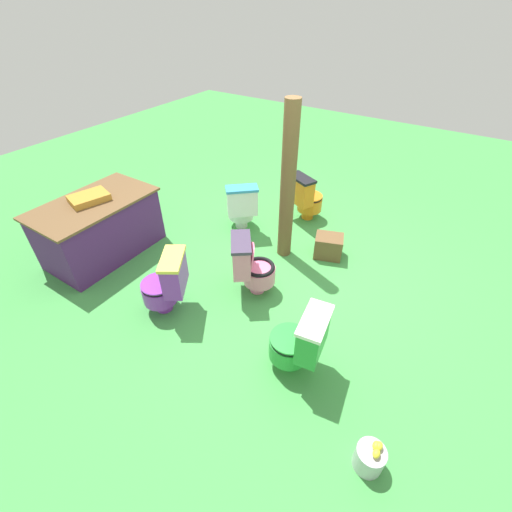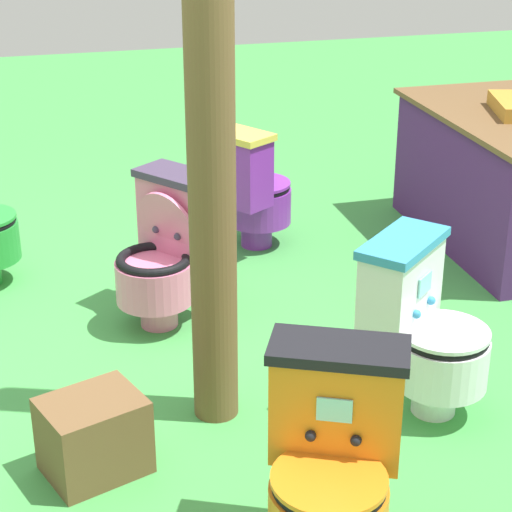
{
  "view_description": "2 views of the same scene",
  "coord_description": "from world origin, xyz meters",
  "px_view_note": "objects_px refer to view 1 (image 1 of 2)",
  "views": [
    {
      "loc": [
        -2.93,
        -1.45,
        2.87
      ],
      "look_at": [
        -0.44,
        0.18,
        0.53
      ],
      "focal_mm": 24.37,
      "sensor_mm": 36.0,
      "label": 1
    },
    {
      "loc": [
        3.55,
        -0.39,
        2.12
      ],
      "look_at": [
        -0.26,
        0.63,
        0.37
      ],
      "focal_mm": 64.99,
      "sensor_mm": 36.0,
      "label": 2
    }
  ],
  "objects_px": {
    "vendor_table": "(100,227)",
    "toilet_green": "(299,342)",
    "toilet_pink": "(251,266)",
    "toilet_white": "(241,207)",
    "lemon_bucket": "(370,458)",
    "toilet_orange": "(306,197)",
    "small_crate": "(328,246)",
    "wooden_post": "(288,186)",
    "toilet_purple": "(166,284)"
  },
  "relations": [
    {
      "from": "vendor_table",
      "to": "toilet_green",
      "type": "bearing_deg",
      "value": -93.69
    },
    {
      "from": "toilet_pink",
      "to": "toilet_white",
      "type": "distance_m",
      "value": 1.33
    },
    {
      "from": "toilet_green",
      "to": "lemon_bucket",
      "type": "xyz_separation_m",
      "value": [
        -0.47,
        -0.85,
        -0.25
      ]
    },
    {
      "from": "toilet_orange",
      "to": "small_crate",
      "type": "height_order",
      "value": "toilet_orange"
    },
    {
      "from": "lemon_bucket",
      "to": "toilet_pink",
      "type": "bearing_deg",
      "value": 58.3
    },
    {
      "from": "toilet_white",
      "to": "wooden_post",
      "type": "bearing_deg",
      "value": -54.0
    },
    {
      "from": "toilet_purple",
      "to": "small_crate",
      "type": "bearing_deg",
      "value": -62.6
    },
    {
      "from": "toilet_green",
      "to": "toilet_orange",
      "type": "xyz_separation_m",
      "value": [
        2.41,
        1.15,
        0.0
      ]
    },
    {
      "from": "wooden_post",
      "to": "toilet_white",
      "type": "bearing_deg",
      "value": 77.87
    },
    {
      "from": "toilet_green",
      "to": "lemon_bucket",
      "type": "bearing_deg",
      "value": -127.34
    },
    {
      "from": "toilet_white",
      "to": "toilet_orange",
      "type": "height_order",
      "value": "same"
    },
    {
      "from": "vendor_table",
      "to": "toilet_orange",
      "type": "bearing_deg",
      "value": -39.79
    },
    {
      "from": "wooden_post",
      "to": "small_crate",
      "type": "xyz_separation_m",
      "value": [
        0.26,
        -0.52,
        -0.84
      ]
    },
    {
      "from": "vendor_table",
      "to": "toilet_pink",
      "type": "bearing_deg",
      "value": -77.7
    },
    {
      "from": "vendor_table",
      "to": "toilet_white",
      "type": "bearing_deg",
      "value": -39.19
    },
    {
      "from": "toilet_pink",
      "to": "vendor_table",
      "type": "relative_size",
      "value": 0.5
    },
    {
      "from": "toilet_orange",
      "to": "toilet_purple",
      "type": "relative_size",
      "value": 1.0
    },
    {
      "from": "small_crate",
      "to": "toilet_white",
      "type": "bearing_deg",
      "value": 93.85
    },
    {
      "from": "toilet_green",
      "to": "lemon_bucket",
      "type": "relative_size",
      "value": 2.63
    },
    {
      "from": "small_crate",
      "to": "lemon_bucket",
      "type": "xyz_separation_m",
      "value": [
        -2.22,
        -1.32,
        -0.03
      ]
    },
    {
      "from": "lemon_bucket",
      "to": "toilet_white",
      "type": "bearing_deg",
      "value": 51.14
    },
    {
      "from": "toilet_purple",
      "to": "lemon_bucket",
      "type": "xyz_separation_m",
      "value": [
        -0.37,
        -2.38,
        -0.25
      ]
    },
    {
      "from": "toilet_purple",
      "to": "vendor_table",
      "type": "distance_m",
      "value": 1.49
    },
    {
      "from": "toilet_white",
      "to": "toilet_purple",
      "type": "distance_m",
      "value": 1.78
    },
    {
      "from": "toilet_pink",
      "to": "toilet_green",
      "type": "height_order",
      "value": "same"
    },
    {
      "from": "toilet_green",
      "to": "toilet_white",
      "type": "xyz_separation_m",
      "value": [
        1.67,
        1.8,
        0.0
      ]
    },
    {
      "from": "vendor_table",
      "to": "lemon_bucket",
      "type": "xyz_separation_m",
      "value": [
        -0.66,
        -3.85,
        -0.28
      ]
    },
    {
      "from": "toilet_pink",
      "to": "small_crate",
      "type": "distance_m",
      "value": 1.23
    },
    {
      "from": "toilet_purple",
      "to": "toilet_green",
      "type": "bearing_deg",
      "value": -119.07
    },
    {
      "from": "toilet_white",
      "to": "small_crate",
      "type": "height_order",
      "value": "toilet_white"
    },
    {
      "from": "toilet_purple",
      "to": "toilet_white",
      "type": "bearing_deg",
      "value": -24.21
    },
    {
      "from": "vendor_table",
      "to": "lemon_bucket",
      "type": "height_order",
      "value": "vendor_table"
    },
    {
      "from": "toilet_orange",
      "to": "small_crate",
      "type": "bearing_deg",
      "value": -18.64
    },
    {
      "from": "toilet_purple",
      "to": "wooden_post",
      "type": "distance_m",
      "value": 1.79
    },
    {
      "from": "toilet_purple",
      "to": "small_crate",
      "type": "height_order",
      "value": "toilet_purple"
    },
    {
      "from": "wooden_post",
      "to": "lemon_bucket",
      "type": "bearing_deg",
      "value": -136.86
    },
    {
      "from": "toilet_purple",
      "to": "small_crate",
      "type": "distance_m",
      "value": 2.15
    },
    {
      "from": "wooden_post",
      "to": "small_crate",
      "type": "distance_m",
      "value": 1.02
    },
    {
      "from": "toilet_white",
      "to": "lemon_bucket",
      "type": "bearing_deg",
      "value": -80.73
    },
    {
      "from": "toilet_pink",
      "to": "toilet_green",
      "type": "relative_size",
      "value": 1.0
    },
    {
      "from": "toilet_green",
      "to": "toilet_orange",
      "type": "bearing_deg",
      "value": 17.09
    },
    {
      "from": "toilet_orange",
      "to": "wooden_post",
      "type": "relative_size",
      "value": 0.37
    },
    {
      "from": "toilet_green",
      "to": "vendor_table",
      "type": "bearing_deg",
      "value": 77.8
    },
    {
      "from": "toilet_purple",
      "to": "lemon_bucket",
      "type": "relative_size",
      "value": 2.63
    },
    {
      "from": "lemon_bucket",
      "to": "vendor_table",
      "type": "bearing_deg",
      "value": 80.26
    },
    {
      "from": "toilet_green",
      "to": "toilet_purple",
      "type": "relative_size",
      "value": 1.0
    },
    {
      "from": "toilet_white",
      "to": "wooden_post",
      "type": "distance_m",
      "value": 1.03
    },
    {
      "from": "toilet_orange",
      "to": "toilet_green",
      "type": "bearing_deg",
      "value": -39.36
    },
    {
      "from": "toilet_pink",
      "to": "lemon_bucket",
      "type": "height_order",
      "value": "toilet_pink"
    },
    {
      "from": "toilet_orange",
      "to": "toilet_white",
      "type": "bearing_deg",
      "value": -105.92
    }
  ]
}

